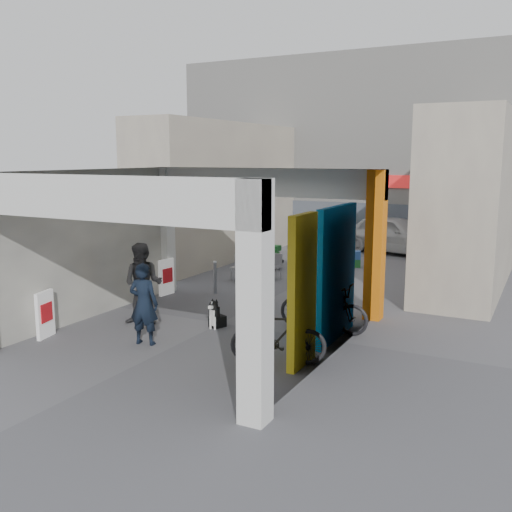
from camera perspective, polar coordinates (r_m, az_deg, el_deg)
The scene contains 21 objects.
ground at distance 13.24m, azimuth -3.56°, elevation -6.72°, with size 90.00×90.00×0.00m, color #59585E.
arcade_canopy at distance 11.80m, azimuth -3.50°, elevation 2.66°, with size 6.40×6.45×6.40m.
far_building at distance 25.69m, azimuth 12.95°, elevation 10.14°, with size 18.00×4.08×8.00m.
plaza_bldg_left at distance 21.47m, azimuth -3.58°, elevation 6.48°, with size 2.00×9.00×5.00m, color #B9B199.
plaza_bldg_right at distance 18.50m, azimuth 21.14°, elevation 5.27°, with size 2.00×9.00×5.00m, color #B9B199.
bollard_left at distance 15.94m, azimuth -4.12°, elevation -2.18°, with size 0.09×0.09×0.90m, color gray.
bollard_center at distance 15.06m, azimuth 1.13°, elevation -2.75°, with size 0.09×0.09×0.97m, color gray.
bollard_right at distance 14.40m, azimuth 6.83°, elevation -3.60°, with size 0.09×0.09×0.88m, color gray.
advert_board_near at distance 12.88m, azimuth -20.33°, elevation -5.48°, with size 0.20×0.55×1.00m.
advert_board_far at distance 15.95m, azimuth -8.95°, elevation -2.07°, with size 0.15×0.56×1.00m.
cafe_set at distance 17.79m, azimuth 0.01°, elevation -1.43°, with size 1.33×1.07×0.80m.
produce_stand at distance 19.49m, azimuth 0.80°, elevation -0.33°, with size 1.21×0.66×0.80m.
crate_stack at distance 20.04m, azimuth 9.75°, elevation -0.29°, with size 0.55×0.49×0.56m.
border_collie at distance 12.83m, azimuth -4.07°, elevation -6.02°, with size 0.25×0.49×0.68m.
man_with_dog at distance 11.80m, azimuth -11.16°, elevation -4.72°, with size 0.62×0.40×1.69m, color black.
man_back_turned at distance 13.18m, azimuth -11.20°, elevation -2.76°, with size 0.91×0.71×1.87m, color #3A3A3C.
man_elderly at distance 13.89m, azimuth 6.36°, elevation -2.49°, with size 0.80×0.52×1.64m, color #608FBC.
man_crates at distance 19.25m, azimuth 6.42°, elevation 1.12°, with size 1.01×0.42×1.72m, color black.
bicycle_front at distance 12.59m, azimuth 6.75°, elevation -5.12°, with size 0.71×2.04×1.07m, color black.
bicycle_rear at distance 10.56m, azimuth 2.25°, elevation -8.03°, with size 0.50×1.78×1.07m, color black.
white_van at distance 23.21m, azimuth 13.65°, elevation 2.13°, with size 1.77×4.40×1.50m, color silver.
Camera 1 is at (6.59, -10.84, 3.79)m, focal length 40.00 mm.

